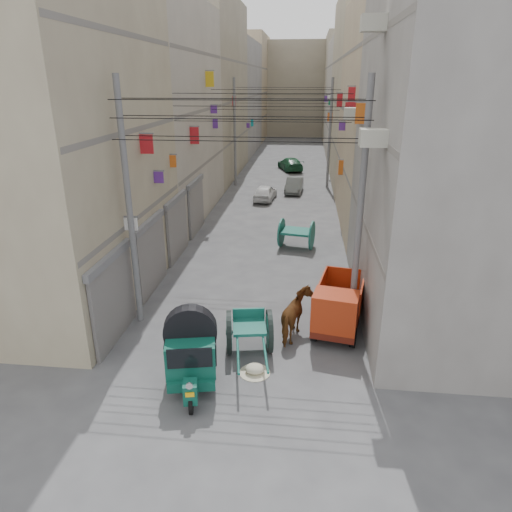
# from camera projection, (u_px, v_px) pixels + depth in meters

# --- Properties ---
(ground) EXTENTS (140.00, 140.00, 0.00)m
(ground) POSITION_uv_depth(u_px,v_px,m) (206.00, 462.00, 9.98)
(ground) COLOR #424244
(ground) RESTS_ON ground
(building_row_left) EXTENTS (8.00, 62.00, 14.00)m
(building_row_left) POSITION_uv_depth(u_px,v_px,m) (196.00, 96.00, 40.10)
(building_row_left) COLOR tan
(building_row_left) RESTS_ON ground
(building_row_right) EXTENTS (8.00, 62.00, 14.00)m
(building_row_right) POSITION_uv_depth(u_px,v_px,m) (381.00, 97.00, 38.47)
(building_row_right) COLOR gray
(building_row_right) RESTS_ON ground
(end_cap_building) EXTENTS (22.00, 10.00, 13.00)m
(end_cap_building) POSITION_uv_depth(u_px,v_px,m) (296.00, 89.00, 68.82)
(end_cap_building) COLOR gray
(end_cap_building) RESTS_ON ground
(shutters_left) EXTENTS (0.18, 14.40, 2.88)m
(shutters_left) POSITION_uv_depth(u_px,v_px,m) (166.00, 238.00, 19.46)
(shutters_left) COLOR #525157
(shutters_left) RESTS_ON ground
(signboards) EXTENTS (8.22, 40.52, 5.67)m
(signboards) POSITION_uv_depth(u_px,v_px,m) (276.00, 154.00, 28.82)
(signboards) COLOR #15774C
(signboards) RESTS_ON ground
(ac_units) EXTENTS (0.70, 6.55, 3.35)m
(ac_units) POSITION_uv_depth(u_px,v_px,m) (365.00, 93.00, 14.03)
(ac_units) COLOR #AFAD9D
(ac_units) RESTS_ON ground
(utility_poles) EXTENTS (7.40, 22.20, 8.00)m
(utility_poles) POSITION_uv_depth(u_px,v_px,m) (270.00, 156.00, 24.29)
(utility_poles) COLOR slate
(utility_poles) RESTS_ON ground
(overhead_cables) EXTENTS (7.40, 22.52, 1.12)m
(overhead_cables) POSITION_uv_depth(u_px,v_px,m) (266.00, 104.00, 20.89)
(overhead_cables) COLOR black
(overhead_cables) RESTS_ON ground
(auto_rickshaw) EXTENTS (1.76, 2.59, 1.76)m
(auto_rickshaw) POSITION_uv_depth(u_px,v_px,m) (191.00, 349.00, 12.28)
(auto_rickshaw) COLOR black
(auto_rickshaw) RESTS_ON ground
(tonga_cart) EXTENTS (1.58, 3.07, 1.32)m
(tonga_cart) POSITION_uv_depth(u_px,v_px,m) (249.00, 331.00, 13.85)
(tonga_cart) COLOR black
(tonga_cart) RESTS_ON ground
(mini_truck) EXTENTS (1.95, 3.33, 1.76)m
(mini_truck) POSITION_uv_depth(u_px,v_px,m) (338.00, 310.00, 14.78)
(mini_truck) COLOR black
(mini_truck) RESTS_ON ground
(second_cart) EXTENTS (1.86, 1.71, 1.43)m
(second_cart) POSITION_uv_depth(u_px,v_px,m) (297.00, 233.00, 22.47)
(second_cart) COLOR #14594C
(second_cart) RESTS_ON ground
(feed_sack) EXTENTS (0.55, 0.44, 0.28)m
(feed_sack) POSITION_uv_depth(u_px,v_px,m) (255.00, 369.00, 12.97)
(feed_sack) COLOR beige
(feed_sack) RESTS_ON ground
(horse) EXTENTS (1.18, 1.95, 1.54)m
(horse) POSITION_uv_depth(u_px,v_px,m) (297.00, 316.00, 14.55)
(horse) COLOR brown
(horse) RESTS_ON ground
(distant_car_white) EXTENTS (1.60, 3.29, 1.08)m
(distant_car_white) POSITION_uv_depth(u_px,v_px,m) (265.00, 193.00, 31.52)
(distant_car_white) COLOR silver
(distant_car_white) RESTS_ON ground
(distant_car_grey) EXTENTS (1.35, 3.31, 1.07)m
(distant_car_grey) POSITION_uv_depth(u_px,v_px,m) (294.00, 185.00, 33.74)
(distant_car_grey) COLOR #4E524F
(distant_car_grey) RESTS_ON ground
(distant_car_green) EXTENTS (2.76, 4.28, 1.15)m
(distant_car_green) POSITION_uv_depth(u_px,v_px,m) (290.00, 164.00, 42.03)
(distant_car_green) COLOR #1C5231
(distant_car_green) RESTS_ON ground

